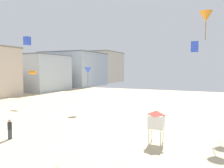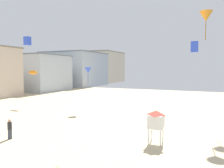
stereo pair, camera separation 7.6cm
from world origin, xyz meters
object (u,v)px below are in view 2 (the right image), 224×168
Objects in this scene: kite_orange_parafoil at (33,72)px; kite_blue_box_2 at (195,47)px; lifeguard_stand at (156,120)px; kite_blue_box at (27,41)px; kite_orange_delta at (206,16)px; kite_flyer at (10,128)px; kite_blue_delta at (88,70)px.

kite_orange_parafoil is 24.77m from kite_blue_box_2.
kite_orange_parafoil is at bearing 179.12° from lifeguard_stand.
kite_blue_box is (-16.87, 4.00, 7.28)m from lifeguard_stand.
kite_blue_box is 1.22× the size of kite_blue_box_2.
kite_orange_parafoil is 0.59× the size of kite_orange_delta.
lifeguard_stand is (11.07, 3.86, 0.92)m from kite_flyer.
kite_blue_box reaches higher than lifeguard_stand.
kite_orange_delta reaches higher than kite_flyer.
kite_blue_box_2 is at bearing 94.49° from kite_flyer.
kite_blue_box is at bearing -50.40° from kite_orange_parafoil.
kite_blue_box is 8.46m from kite_blue_delta.
kite_blue_box reaches higher than kite_blue_box_2.
kite_blue_box_2 reaches higher than kite_flyer.
lifeguard_stand is 6.38m from kite_blue_box_2.
kite_orange_delta is at bearing -4.08° from kite_orange_parafoil.
kite_blue_box reaches higher than kite_orange_parafoil.
lifeguard_stand is at bearing -112.78° from kite_orange_delta.
kite_blue_delta reaches higher than lifeguard_stand.
kite_blue_box_2 is (23.59, -7.23, 2.23)m from kite_orange_parafoil.
lifeguard_stand is at bearing -39.47° from kite_blue_delta.
kite_orange_parafoil reaches higher than kite_flyer.
kite_blue_box_2 is 16.24m from kite_blue_delta.
kite_blue_delta reaches higher than kite_flyer.
kite_orange_delta is (3.10, 7.38, 9.00)m from lifeguard_stand.
kite_orange_delta is (19.97, 3.39, 1.72)m from kite_blue_box.
kite_blue_box is (4.23, -5.11, 3.94)m from kite_orange_parafoil.
kite_orange_delta is at bearing 110.00° from kite_flyer.
kite_orange_delta is 15.85m from kite_blue_delta.
kite_blue_box_2 is (2.49, 1.87, 5.57)m from lifeguard_stand.
kite_blue_box reaches higher than kite_flyer.
kite_blue_box is at bearing -132.90° from kite_blue_delta.
kite_blue_delta is (-0.59, 13.46, 4.60)m from kite_flyer.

